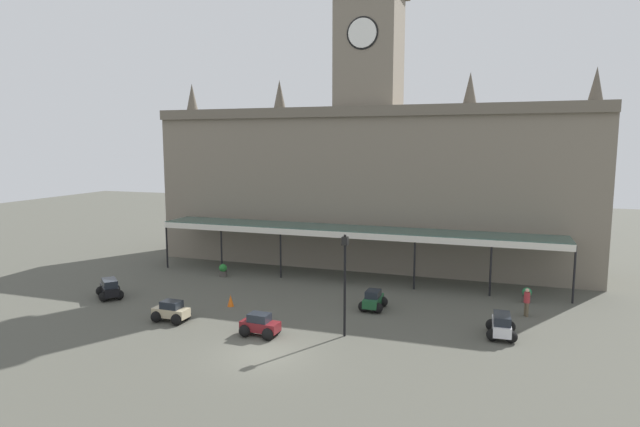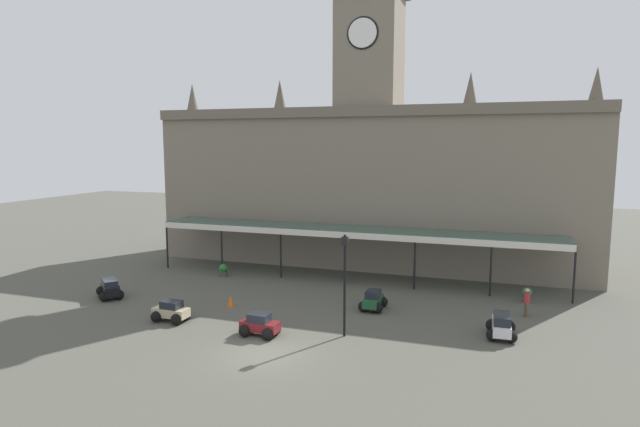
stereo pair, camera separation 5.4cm
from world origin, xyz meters
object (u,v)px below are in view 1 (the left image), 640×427
(car_green_sedan, at_px, (373,301))
(car_maroon_sedan, at_px, (260,326))
(planter_forecourt_centre, at_px, (527,295))
(traffic_cone, at_px, (231,301))
(victorian_lamppost, at_px, (345,274))
(car_white_estate, at_px, (501,326))
(planter_near_kerb, at_px, (223,270))
(car_black_estate, at_px, (110,289))
(car_beige_sedan, at_px, (171,313))
(pedestrian_crossing_forecourt, at_px, (527,301))

(car_green_sedan, height_order, car_maroon_sedan, same)
(planter_forecourt_centre, bearing_deg, car_green_sedan, -153.18)
(traffic_cone, bearing_deg, victorian_lamppost, -17.97)
(car_maroon_sedan, bearing_deg, victorian_lamppost, 17.69)
(car_white_estate, height_order, planter_near_kerb, car_white_estate)
(traffic_cone, bearing_deg, car_maroon_sedan, -45.66)
(traffic_cone, bearing_deg, planter_forecourt_centre, 21.29)
(car_black_estate, bearing_deg, car_beige_sedan, -21.96)
(car_beige_sedan, bearing_deg, victorian_lamppost, 5.21)
(car_green_sedan, bearing_deg, car_beige_sedan, -150.72)
(traffic_cone, bearing_deg, car_beige_sedan, -117.84)
(car_white_estate, xyz_separation_m, car_beige_sedan, (-17.78, -3.43, -0.06))
(pedestrian_crossing_forecourt, height_order, planter_forecourt_centre, pedestrian_crossing_forecourt)
(car_beige_sedan, xyz_separation_m, traffic_cone, (1.87, 3.54, -0.14))
(pedestrian_crossing_forecourt, xyz_separation_m, planter_near_kerb, (-21.42, 2.56, -0.42))
(car_beige_sedan, bearing_deg, car_maroon_sedan, -4.34)
(traffic_cone, bearing_deg, planter_near_kerb, 122.58)
(car_beige_sedan, xyz_separation_m, planter_forecourt_centre, (19.34, 10.35, -0.01))
(car_white_estate, bearing_deg, pedestrian_crossing_forecourt, 70.59)
(car_green_sedan, distance_m, car_beige_sedan, 11.91)
(car_green_sedan, relative_size, victorian_lamppost, 0.38)
(car_beige_sedan, height_order, victorian_lamppost, victorian_lamppost)
(pedestrian_crossing_forecourt, height_order, traffic_cone, pedestrian_crossing_forecourt)
(planter_near_kerb, bearing_deg, victorian_lamppost, -36.55)
(planter_forecourt_centre, distance_m, planter_near_kerb, 21.58)
(car_white_estate, xyz_separation_m, car_black_estate, (-24.28, -0.81, 0.00))
(car_black_estate, xyz_separation_m, victorian_lamppost, (16.50, -1.71, 2.77))
(car_green_sedan, distance_m, planter_near_kerb, 13.29)
(car_green_sedan, xyz_separation_m, victorian_lamppost, (-0.40, -4.92, 2.83))
(car_white_estate, distance_m, victorian_lamppost, 8.64)
(planter_near_kerb, bearing_deg, car_black_estate, -120.16)
(car_white_estate, bearing_deg, planter_forecourt_centre, 77.27)
(pedestrian_crossing_forecourt, bearing_deg, traffic_cone, -167.41)
(car_maroon_sedan, height_order, planter_forecourt_centre, car_maroon_sedan)
(car_black_estate, xyz_separation_m, traffic_cone, (8.38, 0.92, -0.20))
(car_maroon_sedan, relative_size, traffic_cone, 2.88)
(victorian_lamppost, bearing_deg, planter_near_kerb, 143.45)
(car_maroon_sedan, xyz_separation_m, planter_forecourt_centre, (13.58, 10.79, -0.01))
(car_black_estate, relative_size, traffic_cone, 3.30)
(victorian_lamppost, height_order, traffic_cone, victorian_lamppost)
(car_black_estate, distance_m, pedestrian_crossing_forecourt, 26.13)
(victorian_lamppost, xyz_separation_m, planter_near_kerb, (-12.23, 9.06, -2.85))
(traffic_cone, distance_m, planter_forecourt_centre, 18.75)
(car_green_sedan, xyz_separation_m, car_black_estate, (-16.90, -3.20, 0.06))
(car_beige_sedan, distance_m, planter_near_kerb, 10.22)
(car_beige_sedan, height_order, planter_forecourt_centre, car_beige_sedan)
(car_black_estate, height_order, pedestrian_crossing_forecourt, pedestrian_crossing_forecourt)
(car_white_estate, relative_size, pedestrian_crossing_forecourt, 1.37)
(car_black_estate, bearing_deg, car_green_sedan, 10.73)
(car_black_estate, height_order, victorian_lamppost, victorian_lamppost)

